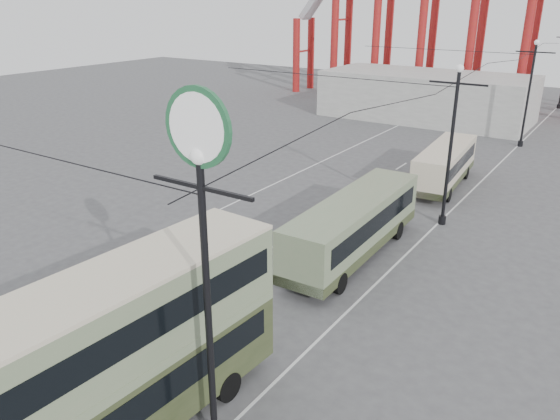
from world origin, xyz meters
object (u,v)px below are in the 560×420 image
Objects in this scene: single_decker_green at (354,225)px; pedestrian at (354,236)px; lamp_post_near at (202,204)px; double_decker_bus at (125,350)px; single_decker_cream at (445,164)px.

single_decker_green is 1.08m from pedestrian.
double_decker_bus is at bearing -157.69° from lamp_post_near.
lamp_post_near is 5.99× the size of pedestrian.
single_decker_green is 13.82m from single_decker_cream.
double_decker_bus is 5.90× the size of pedestrian.
lamp_post_near is at bearing -90.04° from single_decker_cream.
double_decker_bus is at bearing 57.89° from pedestrian.
single_decker_green is at bearing -95.66° from single_decker_cream.
single_decker_green is at bearing 79.91° from pedestrian.
double_decker_bus reaches higher than pedestrian.
lamp_post_near is 1.01× the size of double_decker_bus.
double_decker_bus is 15.10m from single_decker_green.
pedestrian is at bearing -96.74° from single_decker_cream.
single_decker_green is at bearing 93.75° from double_decker_bus.
lamp_post_near reaches higher than pedestrian.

